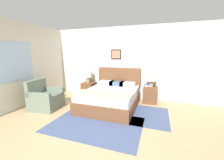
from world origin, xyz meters
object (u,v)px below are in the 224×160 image
armchair (45,99)px  nightstand_by_door (150,95)px  bed (111,97)px  table_lamp_near_window (88,75)px  nightstand_near_window (89,89)px  table_lamp_by_door (151,78)px

armchair → nightstand_by_door: bearing=109.3°
bed → armchair: (-1.83, -0.81, -0.00)m
nightstand_by_door → table_lamp_near_window: (-2.35, -0.02, 0.58)m
nightstand_near_window → table_lamp_near_window: table_lamp_near_window is taller
table_lamp_near_window → nightstand_near_window: bearing=62.3°
table_lamp_by_door → nightstand_by_door: bearing=96.1°
bed → table_lamp_by_door: bed is taller
table_lamp_near_window → bed: bearing=-30.6°
nightstand_by_door → table_lamp_near_window: table_lamp_near_window is taller
armchair → table_lamp_by_door: size_ratio=1.91×
table_lamp_near_window → table_lamp_by_door: bearing=0.0°
armchair → nightstand_near_window: size_ratio=1.62×
nightstand_near_window → table_lamp_by_door: 2.41m
nightstand_near_window → table_lamp_by_door: (2.34, -0.02, 0.58)m
bed → nightstand_near_window: (-1.17, 0.72, -0.03)m
armchair → nightstand_near_window: armchair is taller
bed → table_lamp_by_door: bearing=30.8°
armchair → table_lamp_by_door: (3.01, 1.51, 0.55)m
nightstand_near_window → nightstand_by_door: size_ratio=1.00×
table_lamp_by_door → bed: bearing=-149.2°
nightstand_near_window → table_lamp_near_window: 0.58m
armchair → bed: bearing=106.2°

